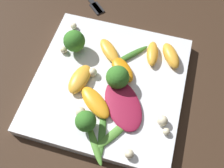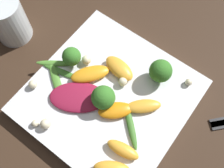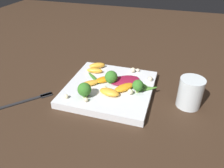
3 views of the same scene
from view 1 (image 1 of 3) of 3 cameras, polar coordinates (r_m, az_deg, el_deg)
The scene contains 23 objects.
ground_plane at distance 0.52m, azimuth -0.71°, elevation -0.68°, with size 2.40×2.40×0.00m, color #382619.
plate at distance 0.51m, azimuth -0.73°, elevation -0.06°, with size 0.28×0.28×0.02m.
radicchio_leaf_0 at distance 0.47m, azimuth 2.44°, elevation -4.49°, with size 0.11×0.12×0.01m.
orange_segment_0 at distance 0.53m, azimuth 8.79°, elevation 6.57°, with size 0.03×0.06×0.02m.
orange_segment_1 at distance 0.47m, azimuth -3.67°, elevation -4.00°, with size 0.08×0.07×0.02m.
orange_segment_2 at distance 0.49m, azimuth -7.03°, elevation 1.09°, with size 0.04×0.07×0.02m.
orange_segment_3 at distance 0.50m, azimuth 2.27°, elevation 3.18°, with size 0.07×0.07×0.02m.
orange_segment_4 at distance 0.53m, azimuth -0.59°, elevation 7.25°, with size 0.06×0.06×0.02m.
orange_segment_5 at distance 0.53m, azimuth 12.70°, elevation 6.07°, with size 0.05×0.07×0.02m.
broccoli_floret_0 at distance 0.48m, azimuth 1.28°, elevation 1.62°, with size 0.04×0.04×0.05m.
broccoli_floret_1 at distance 0.52m, azimuth -8.21°, elevation 9.21°, with size 0.04×0.04×0.05m.
broccoli_floret_2 at distance 0.44m, azimuth -5.75°, elevation -8.08°, with size 0.04×0.04×0.04m.
arugula_sprig_0 at distance 0.45m, azimuth -3.84°, elevation -12.88°, with size 0.05×0.07×0.01m.
arugula_sprig_1 at distance 0.45m, azimuth 0.71°, elevation -10.54°, with size 0.06×0.09×0.01m.
arugula_sprig_2 at distance 0.53m, azimuth 3.89°, elevation 6.18°, with size 0.07×0.07×0.01m.
arugula_sprig_3 at distance 0.46m, azimuth -2.15°, elevation -10.23°, with size 0.03×0.09×0.00m.
macadamia_nut_0 at distance 0.44m, azimuth 3.75°, elevation -14.93°, with size 0.02×0.02×0.02m.
macadamia_nut_1 at distance 0.50m, azimuth -4.27°, elevation 2.58°, with size 0.02×0.02×0.02m.
macadamia_nut_2 at distance 0.46m, azimuth -6.87°, elevation -6.02°, with size 0.02×0.02×0.02m.
macadamia_nut_3 at distance 0.57m, azimuth -8.35°, elevation 12.37°, with size 0.01×0.01×0.01m.
macadamia_nut_4 at distance 0.46m, azimuth 11.73°, elevation -10.10°, with size 0.01×0.01×0.01m.
macadamia_nut_5 at distance 0.54m, azimuth -10.50°, elevation 7.29°, with size 0.01×0.01×0.01m.
macadamia_nut_6 at distance 0.46m, azimuth 10.93°, elevation -7.83°, with size 0.02×0.02×0.02m.
Camera 1 is at (-0.07, 0.23, 0.46)m, focal length 42.00 mm.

